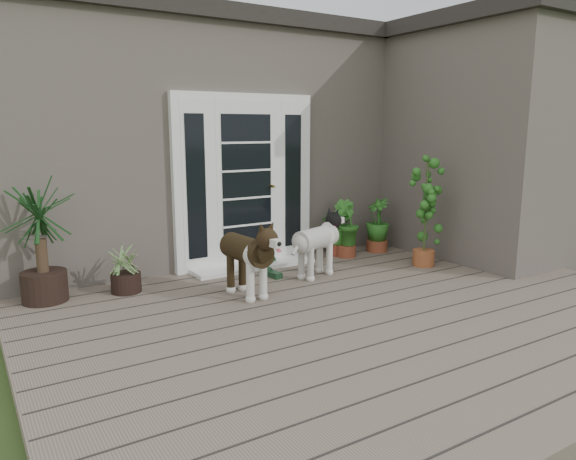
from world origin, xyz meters
TOP-DOWN VIEW (x-y plane):
  - deck at (0.00, 0.40)m, footprint 6.20×4.60m
  - house_main at (0.00, 4.65)m, footprint 7.40×4.00m
  - roof_main at (0.00, 4.65)m, footprint 7.60×4.20m
  - house_wing at (2.90, 1.50)m, footprint 1.60×2.40m
  - roof_wing at (2.90, 1.50)m, footprint 1.80×2.60m
  - door_unit at (-0.20, 2.60)m, footprint 1.90×0.14m
  - door_step at (-0.20, 2.40)m, footprint 1.60×0.40m
  - brindle_dog at (-0.81, 1.43)m, footprint 0.44×0.90m
  - white_dog at (0.23, 1.66)m, footprint 0.87×0.59m
  - spider_plant at (-1.85, 2.24)m, footprint 0.70×0.70m
  - yucca at (-2.63, 2.36)m, footprint 0.89×0.89m
  - herb_a at (1.09, 2.40)m, footprint 0.68×0.68m
  - herb_b at (1.15, 2.26)m, footprint 0.51×0.51m
  - herb_c at (1.72, 2.27)m, footprint 0.41×0.41m
  - sapling at (1.69, 1.34)m, footprint 0.48×0.48m
  - clog_left at (-0.22, 1.90)m, footprint 0.17×0.31m
  - clog_right at (0.00, 2.37)m, footprint 0.34×0.34m

SIDE VIEW (x-z plane):
  - deck at x=0.00m, z-range 0.00..0.12m
  - door_step at x=-0.20m, z-range 0.12..0.17m
  - clog_left at x=-0.22m, z-range 0.12..0.21m
  - clog_right at x=0.00m, z-range 0.12..0.22m
  - herb_b at x=1.15m, z-range 0.12..0.68m
  - spider_plant at x=-1.85m, z-range 0.12..0.68m
  - herb_c at x=1.72m, z-range 0.12..0.74m
  - herb_a at x=1.09m, z-range 0.12..0.75m
  - white_dog at x=0.23m, z-range 0.12..0.79m
  - brindle_dog at x=-0.81m, z-range 0.12..0.85m
  - yucca at x=-2.63m, z-range 0.12..1.35m
  - sapling at x=1.69m, z-range 0.12..1.57m
  - door_unit at x=-0.20m, z-range 0.12..2.27m
  - house_main at x=0.00m, z-range 0.00..3.10m
  - house_wing at x=2.90m, z-range 0.00..3.10m
  - roof_main at x=0.00m, z-range 3.10..3.30m
  - roof_wing at x=2.90m, z-range 3.10..3.30m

